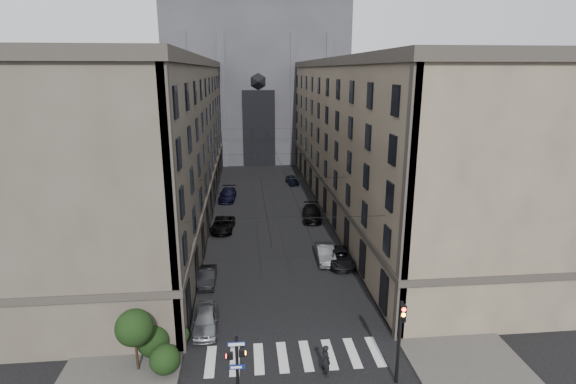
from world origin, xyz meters
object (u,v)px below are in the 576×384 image
object	(u,v)px
car_left_midnear	(207,277)
car_right_far	(292,180)
pedestrian_signal_left	(237,363)
gothic_tower	(256,69)
car_left_far	(227,194)
car_right_near	(325,254)
car_left_near	(205,320)
pedestrian	(326,361)
car_right_midnear	(340,257)
car_right_midfar	(312,213)
traffic_light_right	(400,333)
car_left_midfar	(223,225)

from	to	relation	value
car_left_midnear	car_right_far	distance (m)	35.31
pedestrian_signal_left	car_right_far	world-z (taller)	pedestrian_signal_left
gothic_tower	car_right_far	world-z (taller)	gothic_tower
car_left_far	car_right_near	xyz separation A→B (m)	(9.86, -21.81, -0.03)
car_left_near	pedestrian	world-z (taller)	pedestrian
car_right_midnear	car_right_midfar	bearing A→B (deg)	92.21
car_left_midnear	car_right_far	size ratio (longest dim) A/B	0.99
pedestrian_signal_left	car_right_far	distance (m)	48.46
gothic_tower	car_right_midnear	world-z (taller)	gothic_tower
traffic_light_right	car_right_near	distance (m)	17.63
pedestrian_signal_left	car_right_near	distance (m)	19.65
car_right_midfar	gothic_tower	bearing A→B (deg)	103.05
car_right_near	car_left_midfar	bearing A→B (deg)	139.62
car_left_far	car_right_midfar	bearing A→B (deg)	-38.07
car_right_near	pedestrian_signal_left	bearing A→B (deg)	-111.70
pedestrian_signal_left	car_left_far	bearing A→B (deg)	92.57
car_left_near	car_left_midnear	world-z (taller)	car_left_near
car_left_midnear	pedestrian	distance (m)	14.87
car_left_midnear	car_left_far	size ratio (longest dim) A/B	0.73
car_right_midnear	car_left_near	bearing A→B (deg)	-140.21
pedestrian_signal_left	pedestrian	size ratio (longest dim) A/B	1.98
gothic_tower	car_left_far	world-z (taller)	gothic_tower
car_left_far	car_right_midfar	distance (m)	14.14
car_left_midfar	car_right_midnear	distance (m)	15.14
traffic_light_right	car_left_far	bearing A→B (deg)	105.53
gothic_tower	car_right_far	bearing A→B (deg)	-79.76
traffic_light_right	car_left_midfar	world-z (taller)	traffic_light_right
car_right_midnear	car_right_midfar	distance (m)	13.15
car_right_midfar	car_right_far	bearing A→B (deg)	97.87
car_left_far	car_right_near	size ratio (longest dim) A/B	1.18
pedestrian_signal_left	traffic_light_right	size ratio (longest dim) A/B	0.77
gothic_tower	car_right_near	xyz separation A→B (m)	(4.56, -55.62, -17.05)
car_left_midnear	car_right_near	bearing A→B (deg)	19.66
car_right_near	car_right_midnear	size ratio (longest dim) A/B	0.93
car_right_midnear	car_right_far	world-z (taller)	car_right_midnear
gothic_tower	car_right_midnear	distance (m)	59.32
car_left_midfar	car_right_near	distance (m)	13.68
car_right_midnear	car_left_far	bearing A→B (deg)	115.46
car_right_midfar	car_right_near	bearing A→B (deg)	-86.30
car_left_midfar	car_right_far	bearing A→B (deg)	69.44
gothic_tower	traffic_light_right	world-z (taller)	gothic_tower
car_left_midfar	gothic_tower	bearing A→B (deg)	88.85
traffic_light_right	car_right_near	size ratio (longest dim) A/B	1.14
car_left_midnear	car_left_midfar	size ratio (longest dim) A/B	0.77
car_left_near	car_right_near	size ratio (longest dim) A/B	0.96
car_left_midnear	car_left_midfar	world-z (taller)	car_left_midfar
car_left_near	car_right_midnear	size ratio (longest dim) A/B	0.89
car_right_far	pedestrian_signal_left	bearing A→B (deg)	-105.88
car_right_near	car_right_midnear	world-z (taller)	car_right_near
car_right_near	pedestrian	distance (m)	16.60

